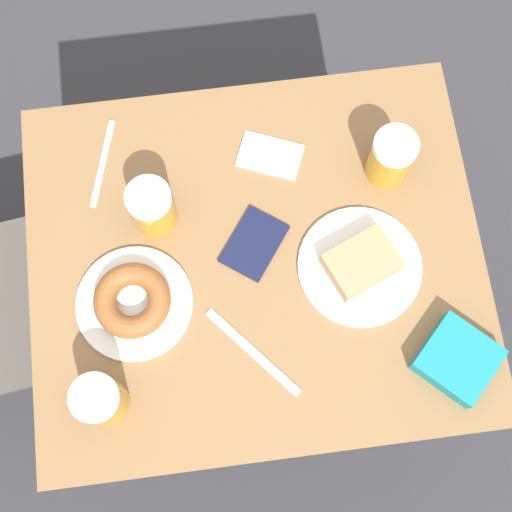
# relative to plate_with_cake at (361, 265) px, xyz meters

# --- Properties ---
(ground_plane) EXTENTS (8.00, 8.00, 0.00)m
(ground_plane) POSITION_rel_plate_with_cake_xyz_m (0.04, 0.19, -0.79)
(ground_plane) COLOR #333338
(table) EXTENTS (0.74, 0.86, 0.78)m
(table) POSITION_rel_plate_with_cake_xyz_m (0.04, 0.19, -0.10)
(table) COLOR olive
(table) RESTS_ON ground_plane
(plate_with_cake) EXTENTS (0.23, 0.23, 0.05)m
(plate_with_cake) POSITION_rel_plate_with_cake_xyz_m (0.00, 0.00, 0.00)
(plate_with_cake) COLOR white
(plate_with_cake) RESTS_ON table
(plate_with_donut) EXTENTS (0.22, 0.22, 0.05)m
(plate_with_donut) POSITION_rel_plate_with_cake_xyz_m (-0.02, 0.43, 0.00)
(plate_with_donut) COLOR white
(plate_with_donut) RESTS_ON table
(beer_mug_left) EXTENTS (0.08, 0.08, 0.12)m
(beer_mug_left) POSITION_rel_plate_with_cake_xyz_m (0.15, 0.37, 0.04)
(beer_mug_left) COLOR #C68C23
(beer_mug_left) RESTS_ON table
(beer_mug_center) EXTENTS (0.08, 0.08, 0.12)m
(beer_mug_center) POSITION_rel_plate_with_cake_xyz_m (-0.19, 0.49, 0.04)
(beer_mug_center) COLOR #C68C23
(beer_mug_center) RESTS_ON table
(beer_mug_right) EXTENTS (0.08, 0.08, 0.12)m
(beer_mug_right) POSITION_rel_plate_with_cake_xyz_m (0.19, -0.08, 0.04)
(beer_mug_right) COLOR #C68C23
(beer_mug_right) RESTS_ON table
(napkin_folded) EXTENTS (0.12, 0.14, 0.00)m
(napkin_folded) POSITION_rel_plate_with_cake_xyz_m (0.25, 0.14, -0.01)
(napkin_folded) COLOR white
(napkin_folded) RESTS_ON table
(fork) EXTENTS (0.18, 0.06, 0.00)m
(fork) POSITION_rel_plate_with_cake_xyz_m (0.27, 0.47, -0.02)
(fork) COLOR silver
(fork) RESTS_ON table
(knife) EXTENTS (0.18, 0.16, 0.00)m
(knife) POSITION_rel_plate_with_cake_xyz_m (-0.13, 0.22, -0.02)
(knife) COLOR silver
(knife) RESTS_ON table
(passport_near_edge) EXTENTS (0.15, 0.15, 0.01)m
(passport_near_edge) POSITION_rel_plate_with_cake_xyz_m (0.07, 0.20, -0.01)
(passport_near_edge) COLOR #141938
(passport_near_edge) RESTS_ON table
(blue_pouch) EXTENTS (0.17, 0.17, 0.04)m
(blue_pouch) POSITION_rel_plate_with_cake_xyz_m (-0.20, -0.14, 0.00)
(blue_pouch) COLOR teal
(blue_pouch) RESTS_ON table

